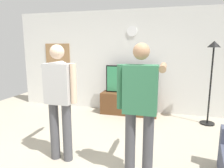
{
  "coord_description": "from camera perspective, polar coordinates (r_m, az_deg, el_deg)",
  "views": [
    {
      "loc": [
        1.03,
        -2.47,
        1.75
      ],
      "look_at": [
        0.03,
        1.2,
        1.05
      ],
      "focal_mm": 32.62,
      "sensor_mm": 36.0,
      "label": 1
    }
  ],
  "objects": [
    {
      "name": "person_standing_nearer_couch",
      "position": [
        2.65,
        7.9,
        -5.45
      ],
      "size": [
        0.61,
        0.78,
        1.8
      ],
      "color": "#4C4C51",
      "rests_on": "ground_plane"
    },
    {
      "name": "wall_clock",
      "position": [
        5.45,
        5.62,
        14.49
      ],
      "size": [
        0.26,
        0.03,
        0.26
      ],
      "primitive_type": "cylinder",
      "rotation": [
        1.57,
        0.0,
        0.0
      ],
      "color": "white"
    },
    {
      "name": "framed_picture",
      "position": [
        6.2,
        -14.95,
        8.18
      ],
      "size": [
        0.76,
        0.04,
        0.58
      ],
      "primitive_type": "cube",
      "color": "#997047"
    },
    {
      "name": "tv_stand",
      "position": [
        5.36,
        4.74,
        -5.53
      ],
      "size": [
        1.45,
        0.47,
        0.56
      ],
      "color": "brown",
      "rests_on": "ground_plane"
    },
    {
      "name": "television",
      "position": [
        5.26,
        4.94,
        1.27
      ],
      "size": [
        1.25,
        0.07,
        0.71
      ],
      "color": "black",
      "rests_on": "tv_stand"
    },
    {
      "name": "floor_lamp",
      "position": [
        4.96,
        26.28,
        4.63
      ],
      "size": [
        0.32,
        0.32,
        1.87
      ],
      "color": "black",
      "rests_on": "ground_plane"
    },
    {
      "name": "person_standing_nearer_lamp",
      "position": [
        3.16,
        -14.47,
        -3.44
      ],
      "size": [
        0.57,
        0.78,
        1.78
      ],
      "color": "#4C4C51",
      "rests_on": "ground_plane"
    },
    {
      "name": "back_wall",
      "position": [
        5.53,
        4.47,
        6.26
      ],
      "size": [
        6.4,
        0.1,
        2.7
      ],
      "primitive_type": "cube",
      "color": "silver",
      "rests_on": "ground_plane"
    }
  ]
}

